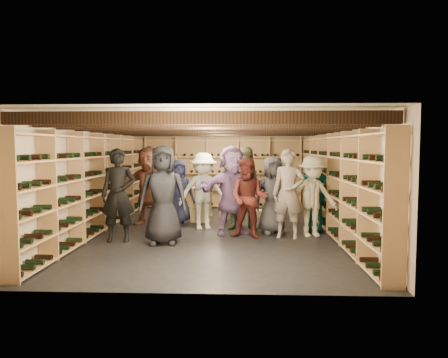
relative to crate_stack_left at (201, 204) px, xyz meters
name	(u,v)px	position (x,y,z in m)	size (l,w,h in m)	color
ground	(215,232)	(0.42, -1.35, -0.42)	(8.00, 8.00, 0.00)	black
walls	(215,177)	(0.42, -1.35, 0.78)	(5.52, 8.02, 2.40)	#C7B29B
ceiling	(215,122)	(0.42, -1.35, 1.98)	(5.50, 8.00, 0.01)	beige
ceiling_joists	(215,128)	(0.42, -1.35, 1.84)	(5.40, 7.12, 0.18)	black
wine_rack_left	(98,183)	(-2.15, -1.35, 0.65)	(0.32, 7.50, 2.15)	tan
wine_rack_right	(334,184)	(2.99, -1.35, 0.65)	(0.32, 7.50, 2.15)	tan
wine_rack_back	(223,172)	(0.42, 2.48, 0.65)	(4.70, 0.30, 2.15)	tan
crate_stack_left	(201,204)	(0.00, 0.00, 0.00)	(0.53, 0.38, 0.85)	tan
crate_stack_right	(230,209)	(0.69, 0.48, -0.17)	(0.51, 0.35, 0.51)	tan
crate_loose	(259,213)	(1.47, 0.84, -0.34)	(0.50, 0.33, 0.17)	tan
person_0	(163,195)	(-0.50, -2.54, 0.52)	(0.93, 0.60, 1.89)	black
person_1	(118,195)	(-1.41, -2.37, 0.49)	(0.67, 0.44, 1.84)	black
person_2	(247,189)	(1.13, -1.10, 0.50)	(0.90, 0.70, 1.86)	brown
person_3	(312,196)	(2.47, -1.69, 0.41)	(1.09, 0.62, 1.68)	beige
person_4	(314,194)	(2.60, -1.16, 0.39)	(0.96, 0.40, 1.63)	#107A76
person_5	(149,185)	(-1.21, -0.49, 0.52)	(1.75, 0.56, 1.88)	brown
person_6	(179,192)	(-0.52, -0.31, 0.35)	(0.76, 0.49, 1.55)	#202347
person_7	(288,194)	(1.96, -1.88, 0.49)	(0.67, 0.44, 1.82)	gray
person_8	(249,198)	(1.15, -1.97, 0.40)	(0.80, 0.62, 1.64)	#4E1C18
person_9	(203,191)	(0.13, -0.98, 0.44)	(1.12, 0.64, 1.73)	#BCB7AB
person_10	(227,192)	(0.65, -0.05, 0.33)	(0.88, 0.37, 1.50)	#244B2B
person_11	(232,190)	(0.80, -1.54, 0.52)	(1.75, 0.56, 1.89)	slate
person_12	(273,195)	(1.67, -1.41, 0.41)	(0.81, 0.53, 1.66)	#323237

